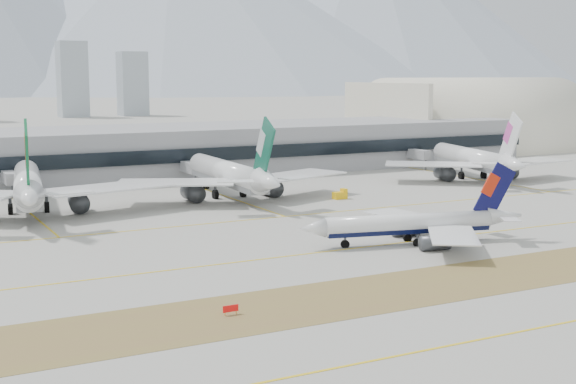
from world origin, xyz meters
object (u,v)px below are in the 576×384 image
widebody_cathay (231,175)px  widebody_china_air (475,160)px  widebody_eva (28,187)px  terminal (126,153)px  hangar (472,149)px  taxiing_airliner (416,224)px

widebody_cathay → widebody_china_air: (80.43, 0.49, -0.17)m
widebody_eva → terminal: size_ratio=0.23×
widebody_china_air → hangar: (63.25, 74.56, -5.61)m
widebody_cathay → widebody_china_air: 80.43m
taxiing_airliner → widebody_cathay: widebody_cathay is taller
terminal → hangar: (154.56, 20.16, -7.37)m
widebody_cathay → widebody_china_air: size_ratio=1.06×
widebody_eva → taxiing_airliner: bearing=-129.6°
widebody_china_air → taxiing_airliner: bearing=147.3°
widebody_china_air → terminal: size_ratio=0.21×
widebody_china_air → widebody_eva: bearing=104.3°
widebody_china_air → hangar: bearing=-26.1°
widebody_eva → hangar: (193.59, 74.84, -6.03)m
taxiing_airliner → widebody_china_air: 98.33m
taxiing_airliner → widebody_cathay: 67.30m
widebody_cathay → hangar: bearing=-59.7°
terminal → hangar: 156.05m
widebody_cathay → widebody_eva: bearing=92.5°
widebody_eva → hangar: 207.64m
widebody_eva → widebody_china_air: size_ratio=1.09×
hangar → terminal: bearing=-172.6°
taxiing_airliner → terminal: size_ratio=0.16×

